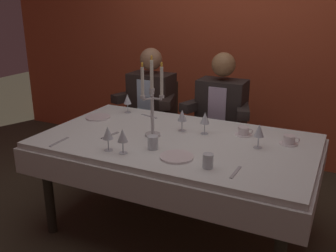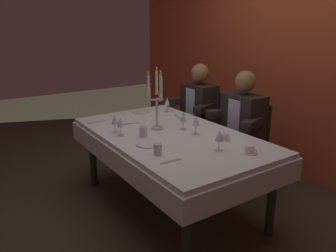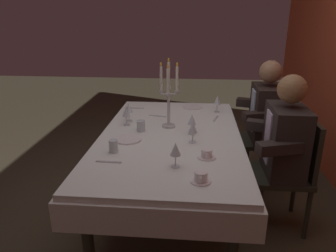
# 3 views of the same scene
# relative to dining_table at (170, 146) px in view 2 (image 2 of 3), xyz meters

# --- Properties ---
(ground_plane) EXTENTS (12.00, 12.00, 0.00)m
(ground_plane) POSITION_rel_dining_table_xyz_m (0.00, 0.00, -0.62)
(ground_plane) COLOR #3E3727
(back_wall) EXTENTS (6.00, 0.12, 2.70)m
(back_wall) POSITION_rel_dining_table_xyz_m (0.00, 1.66, 0.73)
(back_wall) COLOR #BE4B2C
(back_wall) RESTS_ON ground_plane
(dining_table) EXTENTS (1.94, 1.14, 0.74)m
(dining_table) POSITION_rel_dining_table_xyz_m (0.00, 0.00, 0.00)
(dining_table) COLOR white
(dining_table) RESTS_ON ground_plane
(candelabra) EXTENTS (0.15, 0.17, 0.58)m
(candelabra) POSITION_rel_dining_table_xyz_m (-0.17, -0.03, 0.38)
(candelabra) COLOR silver
(candelabra) RESTS_ON dining_table
(dinner_plate_0) EXTENTS (0.21, 0.21, 0.01)m
(dinner_plate_0) POSITION_rel_dining_table_xyz_m (0.15, -0.31, 0.13)
(dinner_plate_0) COLOR white
(dinner_plate_0) RESTS_ON dining_table
(dinner_plate_1) EXTENTS (0.20, 0.20, 0.01)m
(dinner_plate_1) POSITION_rel_dining_table_xyz_m (-0.79, 0.16, 0.13)
(dinner_plate_1) COLOR white
(dinner_plate_1) RESTS_ON dining_table
(wine_glass_0) EXTENTS (0.07, 0.07, 0.16)m
(wine_glass_0) POSITION_rel_dining_table_xyz_m (-0.65, 0.40, 0.23)
(wine_glass_0) COLOR silver
(wine_glass_0) RESTS_ON dining_table
(wine_glass_1) EXTENTS (0.07, 0.07, 0.16)m
(wine_glass_1) POSITION_rel_dining_table_xyz_m (-0.03, 0.17, 0.24)
(wine_glass_1) COLOR silver
(wine_glass_1) RESTS_ON dining_table
(wine_glass_2) EXTENTS (0.07, 0.07, 0.16)m
(wine_glass_2) POSITION_rel_dining_table_xyz_m (0.14, 0.18, 0.23)
(wine_glass_2) COLOR silver
(wine_glass_2) RESTS_ON dining_table
(wine_glass_3) EXTENTS (0.07, 0.07, 0.16)m
(wine_glass_3) POSITION_rel_dining_table_xyz_m (-0.30, -0.39, 0.24)
(wine_glass_3) COLOR silver
(wine_glass_3) RESTS_ON dining_table
(wine_glass_4) EXTENTS (0.07, 0.07, 0.16)m
(wine_glass_4) POSITION_rel_dining_table_xyz_m (-0.19, -0.39, 0.23)
(wine_glass_4) COLOR silver
(wine_glass_4) RESTS_ON dining_table
(wine_glass_5) EXTENTS (0.07, 0.07, 0.16)m
(wine_glass_5) POSITION_rel_dining_table_xyz_m (0.56, 0.08, 0.23)
(wine_glass_5) COLOR silver
(wine_glass_5) RESTS_ON dining_table
(water_tumbler_0) EXTENTS (0.07, 0.07, 0.09)m
(water_tumbler_0) POSITION_rel_dining_table_xyz_m (-0.06, -0.24, 0.16)
(water_tumbler_0) COLOR silver
(water_tumbler_0) RESTS_ON dining_table
(water_tumbler_1) EXTENTS (0.06, 0.06, 0.09)m
(water_tumbler_1) POSITION_rel_dining_table_xyz_m (0.37, -0.36, 0.16)
(water_tumbler_1) COLOR silver
(water_tumbler_1) RESTS_ON dining_table
(coffee_cup_0) EXTENTS (0.13, 0.12, 0.06)m
(coffee_cup_0) POSITION_rel_dining_table_xyz_m (0.41, 0.28, 0.15)
(coffee_cup_0) COLOR white
(coffee_cup_0) RESTS_ON dining_table
(coffee_cup_1) EXTENTS (0.13, 0.12, 0.06)m
(coffee_cup_1) POSITION_rel_dining_table_xyz_m (0.73, 0.23, 0.15)
(coffee_cup_1) COLOR white
(coffee_cup_1) RESTS_ON dining_table
(fork_0) EXTENTS (0.05, 0.17, 0.01)m
(fork_0) POSITION_rel_dining_table_xyz_m (-0.45, -0.16, 0.12)
(fork_0) COLOR #B7B7BC
(fork_0) RESTS_ON dining_table
(spoon_1) EXTENTS (0.02, 0.17, 0.01)m
(spoon_1) POSITION_rel_dining_table_xyz_m (0.53, -0.36, 0.12)
(spoon_1) COLOR #B7B7BC
(spoon_1) RESTS_ON dining_table
(fork_2) EXTENTS (0.17, 0.06, 0.01)m
(fork_2) POSITION_rel_dining_table_xyz_m (-0.42, 0.38, 0.12)
(fork_2) COLOR #B7B7BC
(fork_2) RESTS_ON dining_table
(knife_3) EXTENTS (0.02, 0.19, 0.01)m
(knife_3) POSITION_rel_dining_table_xyz_m (-0.69, -0.42, 0.12)
(knife_3) COLOR #B7B7BC
(knife_3) RESTS_ON dining_table
(seated_diner_0) EXTENTS (0.63, 0.48, 1.24)m
(seated_diner_0) POSITION_rel_dining_table_xyz_m (-0.67, 0.89, 0.11)
(seated_diner_0) COLOR #2B2B21
(seated_diner_0) RESTS_ON ground_plane
(seated_diner_1) EXTENTS (0.63, 0.48, 1.24)m
(seated_diner_1) POSITION_rel_dining_table_xyz_m (0.04, 0.89, 0.11)
(seated_diner_1) COLOR #2B2B21
(seated_diner_1) RESTS_ON ground_plane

